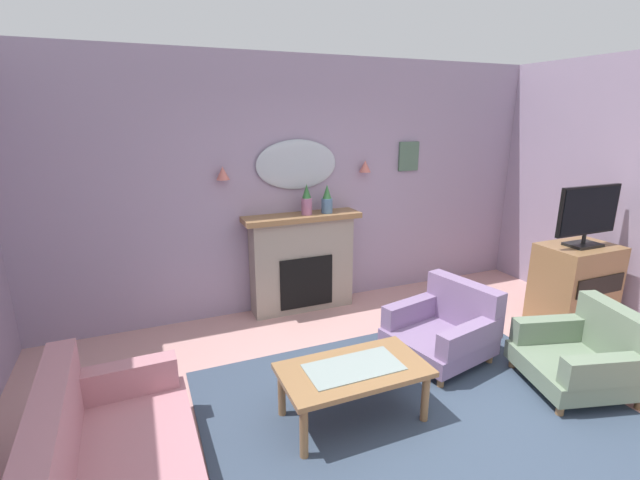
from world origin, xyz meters
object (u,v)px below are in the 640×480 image
(tv_cabinet, at_px, (575,284))
(armchair_by_coffee_table, at_px, (586,354))
(wall_sconce_right, at_px, (365,166))
(tv_flatscreen, at_px, (588,214))
(coffee_table, at_px, (354,374))
(floral_couch, at_px, (104,470))
(mantel_vase_centre, at_px, (307,201))
(fireplace, at_px, (302,263))
(armchair_near_fireplace, at_px, (445,326))
(wall_sconce_left, at_px, (223,173))
(wall_mirror, at_px, (297,165))
(framed_picture, at_px, (409,156))
(mantel_vase_right, at_px, (327,201))

(tv_cabinet, bearing_deg, armchair_by_coffee_table, -137.36)
(wall_sconce_right, xyz_separation_m, tv_flatscreen, (1.79, -1.62, -0.41))
(coffee_table, height_order, floral_couch, floral_couch)
(mantel_vase_centre, bearing_deg, wall_sconce_right, 8.53)
(fireplace, relative_size, armchair_near_fireplace, 1.41)
(mantel_vase_centre, relative_size, tv_flatscreen, 0.42)
(wall_sconce_right, distance_m, armchair_by_coffee_table, 2.96)
(wall_sconce_right, bearing_deg, wall_sconce_left, 180.00)
(wall_sconce_left, xyz_separation_m, armchair_near_fireplace, (1.73, -1.64, -1.35))
(coffee_table, xyz_separation_m, tv_flatscreen, (3.00, 0.51, 0.86))
(wall_mirror, relative_size, framed_picture, 2.67)
(wall_mirror, bearing_deg, armchair_by_coffee_table, -57.19)
(coffee_table, distance_m, tv_cabinet, 3.04)
(framed_picture, distance_m, tv_flatscreen, 2.09)
(wall_sconce_right, relative_size, floral_couch, 0.08)
(coffee_table, bearing_deg, floral_couch, -172.55)
(wall_sconce_right, height_order, tv_cabinet, wall_sconce_right)
(floral_couch, height_order, armchair_by_coffee_table, floral_couch)
(fireplace, height_order, framed_picture, framed_picture)
(tv_flatscreen, bearing_deg, mantel_vase_right, 147.40)
(armchair_near_fireplace, bearing_deg, fireplace, 119.57)
(mantel_vase_right, relative_size, wall_sconce_left, 2.35)
(wall_sconce_left, height_order, framed_picture, framed_picture)
(fireplace, bearing_deg, coffee_table, -99.91)
(floral_couch, bearing_deg, armchair_near_fireplace, 13.68)
(mantel_vase_centre, bearing_deg, armchair_by_coffee_table, -56.20)
(armchair_by_coffee_table, height_order, tv_flatscreen, tv_flatscreen)
(wall_sconce_left, bearing_deg, wall_mirror, 3.37)
(floral_couch, xyz_separation_m, armchair_near_fireplace, (2.92, 0.71, -0.01))
(tv_flatscreen, bearing_deg, armchair_near_fireplace, -179.39)
(wall_sconce_left, distance_m, framed_picture, 2.35)
(armchair_near_fireplace, bearing_deg, armchair_by_coffee_table, -48.46)
(coffee_table, bearing_deg, mantel_vase_centre, 78.57)
(wall_sconce_right, bearing_deg, framed_picture, 5.27)
(mantel_vase_centre, height_order, tv_cabinet, mantel_vase_centre)
(coffee_table, xyz_separation_m, armchair_by_coffee_table, (2.01, -0.38, -0.08))
(wall_mirror, distance_m, tv_flatscreen, 3.16)
(coffee_table, bearing_deg, fireplace, 80.09)
(mantel_vase_right, distance_m, tv_cabinet, 2.90)
(framed_picture, xyz_separation_m, coffee_table, (-1.86, -2.19, -1.37))
(wall_sconce_right, bearing_deg, mantel_vase_right, -167.69)
(armchair_near_fireplace, xyz_separation_m, tv_flatscreen, (1.76, 0.02, 0.94))
(coffee_table, relative_size, armchair_by_coffee_table, 1.10)
(fireplace, distance_m, mantel_vase_centre, 0.75)
(mantel_vase_centre, xyz_separation_m, tv_flatscreen, (2.59, -1.50, -0.07))
(framed_picture, height_order, tv_cabinet, framed_picture)
(mantel_vase_right, height_order, armchair_near_fireplace, mantel_vase_right)
(armchair_by_coffee_table, relative_size, tv_flatscreen, 1.20)
(wall_sconce_left, height_order, wall_sconce_right, same)
(mantel_vase_right, xyz_separation_m, framed_picture, (1.20, 0.18, 0.45))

